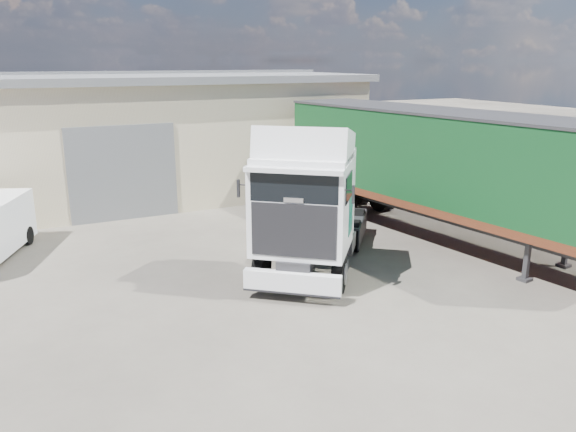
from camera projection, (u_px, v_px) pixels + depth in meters
name	position (u px, v px, depth m)	size (l,w,h in m)	color
ground	(288.00, 308.00, 13.83)	(120.00, 120.00, 0.00)	#292721
warehouse	(2.00, 138.00, 24.39)	(30.60, 12.60, 5.42)	beige
brick_boundary_wall	(470.00, 175.00, 23.57)	(0.35, 26.00, 2.50)	#9A3827
tractor_unit	(309.00, 212.00, 15.65)	(5.92, 6.46, 4.35)	black
box_trailer	(437.00, 161.00, 18.76)	(4.60, 13.30, 4.34)	#2D2D30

